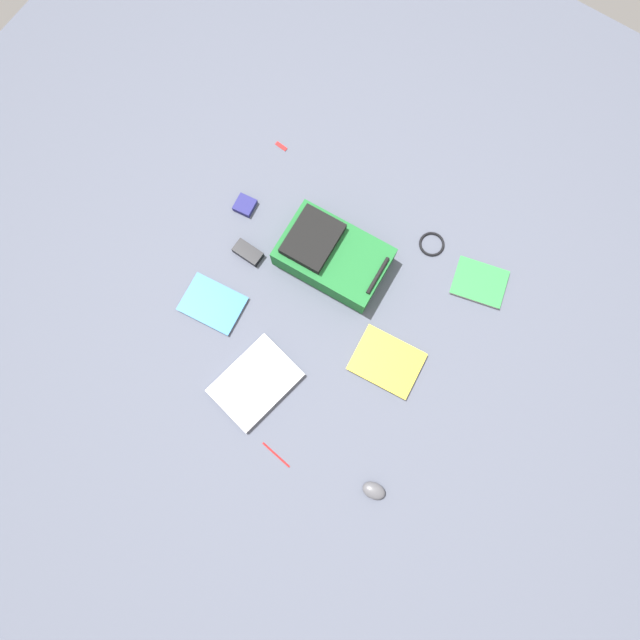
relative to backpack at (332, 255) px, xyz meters
The scene contains 12 objects.
ground_plane 0.29m from the backpack, 16.49° to the left, with size 4.11×4.11×0.00m, color #4C5160.
backpack is the anchor object (origin of this frame).
laptop 0.62m from the backpack, ahead, with size 0.38×0.31×0.03m.
book_red 0.65m from the backpack, 114.34° to the left, with size 0.23×0.26×0.02m.
book_blue 0.55m from the backpack, 34.98° to the right, with size 0.21×0.27×0.02m.
book_manual 0.51m from the backpack, 60.72° to the left, with size 0.24×0.30×0.02m.
computer_mouse 0.98m from the backpack, 43.26° to the left, with size 0.06×0.09×0.04m, color #4C4C51.
cable_coil 0.45m from the backpack, 132.88° to the left, with size 0.11×0.11×0.01m, color black.
power_brick 0.37m from the backpack, 60.99° to the right, with size 0.07×0.13×0.03m, color black.
pen_black 0.86m from the backpack, 18.22° to the left, with size 0.01×0.01×0.14m, color red.
earbud_pouch 0.46m from the backpack, 89.67° to the right, with size 0.08×0.08×0.03m, color navy.
usb_stick 0.60m from the backpack, 123.85° to the right, with size 0.02×0.06×0.01m, color #B21919.
Camera 1 is at (0.35, 0.27, 2.13)m, focal length 28.61 mm.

